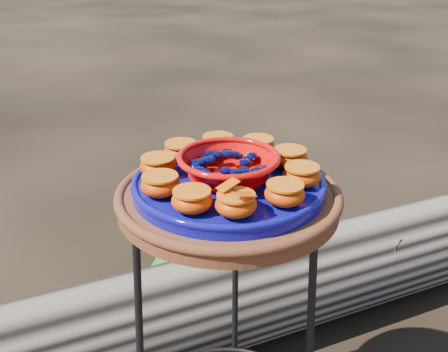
# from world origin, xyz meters

# --- Properties ---
(plant_stand) EXTENTS (0.44, 0.44, 0.70)m
(plant_stand) POSITION_xyz_m (0.00, 0.00, 0.35)
(plant_stand) COLOR black
(plant_stand) RESTS_ON ground
(terracotta_saucer) EXTENTS (0.45, 0.45, 0.04)m
(terracotta_saucer) POSITION_xyz_m (0.00, 0.00, 0.72)
(terracotta_saucer) COLOR #462613
(terracotta_saucer) RESTS_ON plant_stand
(cobalt_plate) EXTENTS (0.38, 0.38, 0.03)m
(cobalt_plate) POSITION_xyz_m (0.00, 0.00, 0.75)
(cobalt_plate) COLOR #030160
(cobalt_plate) RESTS_ON terracotta_saucer
(red_bowl) EXTENTS (0.19, 0.19, 0.05)m
(red_bowl) POSITION_xyz_m (0.00, 0.00, 0.79)
(red_bowl) COLOR red
(red_bowl) RESTS_ON cobalt_plate
(glass_gems) EXTENTS (0.15, 0.15, 0.03)m
(glass_gems) POSITION_xyz_m (0.00, 0.00, 0.83)
(glass_gems) COLOR black
(glass_gems) RESTS_ON red_bowl
(orange_half_0) EXTENTS (0.07, 0.07, 0.04)m
(orange_half_0) POSITION_xyz_m (0.03, -0.14, 0.78)
(orange_half_0) COLOR #BA3E04
(orange_half_0) RESTS_ON cobalt_plate
(orange_half_1) EXTENTS (0.07, 0.07, 0.04)m
(orange_half_1) POSITION_xyz_m (0.11, -0.09, 0.78)
(orange_half_1) COLOR #BA3E04
(orange_half_1) RESTS_ON cobalt_plate
(orange_half_2) EXTENTS (0.07, 0.07, 0.04)m
(orange_half_2) POSITION_xyz_m (0.14, -0.01, 0.78)
(orange_half_2) COLOR #BA3E04
(orange_half_2) RESTS_ON cobalt_plate
(orange_half_3) EXTENTS (0.07, 0.07, 0.04)m
(orange_half_3) POSITION_xyz_m (0.12, 0.08, 0.78)
(orange_half_3) COLOR #BA3E04
(orange_half_3) RESTS_ON cobalt_plate
(orange_half_4) EXTENTS (0.07, 0.07, 0.04)m
(orange_half_4) POSITION_xyz_m (0.05, 0.13, 0.78)
(orange_half_4) COLOR #BA3E04
(orange_half_4) RESTS_ON cobalt_plate
(orange_half_5) EXTENTS (0.07, 0.07, 0.04)m
(orange_half_5) POSITION_xyz_m (-0.04, 0.14, 0.78)
(orange_half_5) COLOR #BA3E04
(orange_half_5) RESTS_ON cobalt_plate
(orange_half_6) EXTENTS (0.07, 0.07, 0.04)m
(orange_half_6) POSITION_xyz_m (-0.11, 0.09, 0.78)
(orange_half_6) COLOR #BA3E04
(orange_half_6) RESTS_ON cobalt_plate
(orange_half_7) EXTENTS (0.07, 0.07, 0.04)m
(orange_half_7) POSITION_xyz_m (-0.14, 0.01, 0.78)
(orange_half_7) COLOR #BA3E04
(orange_half_7) RESTS_ON cobalt_plate
(orange_half_8) EXTENTS (0.07, 0.07, 0.04)m
(orange_half_8) POSITION_xyz_m (-0.12, -0.08, 0.78)
(orange_half_8) COLOR #BA3E04
(orange_half_8) RESTS_ON cobalt_plate
(orange_half_9) EXTENTS (0.07, 0.07, 0.04)m
(orange_half_9) POSITION_xyz_m (-0.05, -0.13, 0.78)
(orange_half_9) COLOR #BA3E04
(orange_half_9) RESTS_ON cobalt_plate
(butterfly) EXTENTS (0.10, 0.10, 0.01)m
(butterfly) POSITION_xyz_m (0.03, -0.14, 0.81)
(butterfly) COLOR #DE4C00
(butterfly) RESTS_ON orange_half_0
(driftwood_log) EXTENTS (1.67, 1.22, 0.31)m
(driftwood_log) POSITION_xyz_m (0.03, 0.45, 0.16)
(driftwood_log) COLOR black
(driftwood_log) RESTS_ON ground
(foliage_back) EXTENTS (0.33, 0.33, 0.16)m
(foliage_back) POSITION_xyz_m (-0.18, 0.66, 0.08)
(foliage_back) COLOR #115812
(foliage_back) RESTS_ON ground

